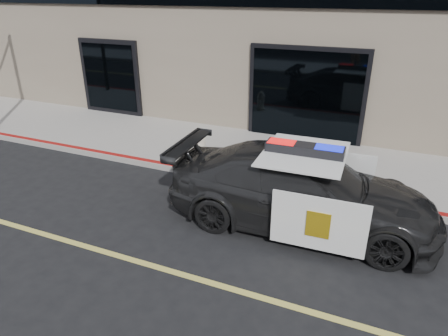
% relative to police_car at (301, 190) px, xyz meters
% --- Properties ---
extents(ground, '(120.00, 120.00, 0.00)m').
position_rel_police_car_xyz_m(ground, '(-0.01, -2.33, -0.76)').
color(ground, black).
rests_on(ground, ground).
extents(sidewalk_n, '(60.00, 3.50, 0.15)m').
position_rel_police_car_xyz_m(sidewalk_n, '(-0.01, 2.92, -0.69)').
color(sidewalk_n, gray).
rests_on(sidewalk_n, ground).
extents(police_car, '(2.58, 5.35, 1.71)m').
position_rel_police_car_xyz_m(police_car, '(0.00, 0.00, 0.00)').
color(police_car, black).
rests_on(police_car, ground).
extents(fire_hydrant, '(0.32, 0.45, 0.71)m').
position_rel_police_car_xyz_m(fire_hydrant, '(-3.16, 1.97, -0.28)').
color(fire_hydrant, beige).
rests_on(fire_hydrant, sidewalk_n).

